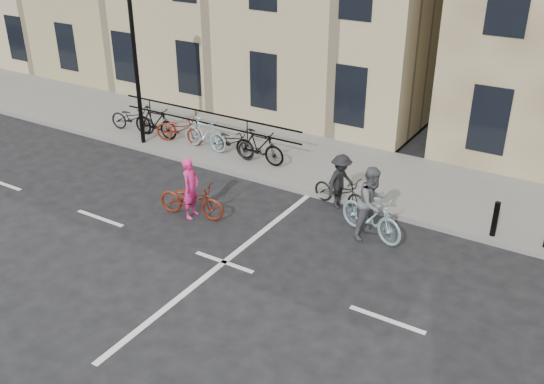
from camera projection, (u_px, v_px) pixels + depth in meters
The scene contains 8 objects.
ground at pixel (224, 262), 13.97m from camera, with size 120.00×120.00×0.00m, color black.
sidewalk at pixel (232, 144), 20.39m from camera, with size 46.00×4.00×0.15m, color slate.
lamp_post at pixel (134, 42), 18.84m from camera, with size 0.36×0.36×5.28m.
bollard_east at pixel (495, 219), 14.58m from camera, with size 0.14×0.14×0.90m, color black.
parked_bikes at pixel (192, 131), 19.84m from camera, with size 7.25×1.23×1.05m.
cyclist_pink at pixel (191, 197), 15.73m from camera, with size 1.92×0.96×1.64m.
cyclist_grey at pixel (372, 209), 14.72m from camera, with size 1.99×1.13×1.85m.
cyclist_dark at pixel (340, 187), 16.18m from camera, with size 1.79×1.08×1.52m.
Camera 1 is at (7.15, -9.46, 7.64)m, focal length 40.00 mm.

